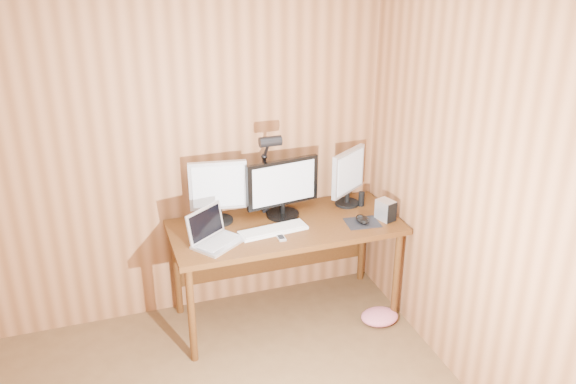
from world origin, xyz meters
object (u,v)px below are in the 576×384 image
monitor_left (218,190)px  laptop (213,235)px  mouse (363,220)px  speaker (361,199)px  desk_lamp (268,162)px  phone (281,238)px  monitor_center (283,188)px  hard_drive (386,210)px  monitor_right (348,176)px  desk (283,236)px  keyboard (273,230)px

monitor_left → laptop: 0.36m
mouse → speaker: 0.29m
desk_lamp → phone: bearing=-82.7°
monitor_center → phone: (-0.12, -0.33, -0.21)m
monitor_center → hard_drive: monitor_center is taller
laptop → monitor_right: bearing=-21.8°
desk → keyboard: (-0.11, -0.14, 0.13)m
monitor_center → laptop: 0.63m
monitor_center → mouse: size_ratio=4.40×
desk → speaker: 0.66m
monitor_left → phone: 0.55m
monitor_right → keyboard: (-0.66, -0.25, -0.22)m
monitor_right → mouse: size_ratio=3.46×
keyboard → mouse: 0.64m
laptop → desk_lamp: desk_lamp is taller
monitor_right → hard_drive: size_ratio=2.78×
monitor_right → monitor_center: bearing=149.3°
monitor_center → speaker: (0.61, -0.02, -0.17)m
keyboard → speaker: size_ratio=4.49×
monitor_left → phone: bearing=-40.3°
mouse → phone: (-0.61, -0.04, -0.02)m
mouse → hard_drive: (0.18, -0.00, 0.05)m
speaker → phone: bearing=-157.3°
monitor_center → phone: bearing=-118.2°
keyboard → phone: size_ratio=5.08×
laptop → hard_drive: bearing=-38.3°
monitor_left → keyboard: bearing=-32.0°
monitor_right → phone: size_ratio=4.47×
speaker → monitor_left: bearing=176.1°
speaker → laptop: bearing=-169.6°
laptop → speaker: 1.19m
desk → desk_lamp: desk_lamp is taller
phone → laptop: bearing=168.7°
monitor_left → keyboard: size_ratio=0.93×
monitor_center → phone: 0.41m
mouse → desk_lamp: (-0.59, 0.33, 0.38)m
mouse → speaker: bearing=86.9°
laptop → speaker: size_ratio=3.71×
mouse → hard_drive: bearing=20.1°
hard_drive → phone: 0.79m
phone → monitor_left: bearing=131.5°
monitor_center → phone: size_ratio=5.68×
phone → speaker: size_ratio=0.88×
mouse → phone: size_ratio=1.29×
keyboard → monitor_left: bearing=133.1°
desk → mouse: size_ratio=12.99×
hard_drive → desk: bearing=145.1°
laptop → mouse: bearing=-38.7°
mouse → keyboard: bearing=-166.7°
monitor_left → desk_lamp: 0.39m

